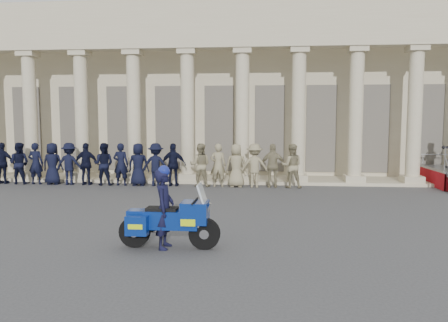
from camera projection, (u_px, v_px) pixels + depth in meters
ground at (185, 222)px, 12.93m from camera, size 90.00×90.00×0.00m
building at (227, 95)px, 27.11m from camera, size 40.00×12.50×9.00m
officer_rank at (132, 164)px, 19.95m from camera, size 15.40×0.74×1.95m
motorcycle at (170, 220)px, 10.25m from camera, size 2.42×0.99×1.55m
rider at (164, 207)px, 10.23m from camera, size 0.46×0.69×1.97m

